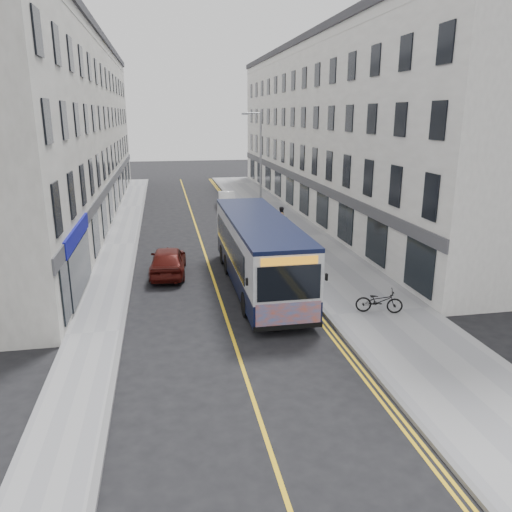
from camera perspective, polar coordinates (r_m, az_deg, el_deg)
name	(u,v)px	position (r m, az deg, el deg)	size (l,w,h in m)	color
ground	(225,313)	(20.56, -3.60, -6.53)	(140.00, 140.00, 0.00)	black
pavement_east	(296,237)	(32.95, 4.61, 2.21)	(4.50, 64.00, 0.12)	gray
pavement_west	(120,245)	(31.96, -15.26, 1.26)	(2.00, 64.00, 0.12)	gray
kerb_east	(263,238)	(32.45, 0.77, 2.06)	(0.18, 64.00, 0.13)	slate
kerb_west	(137,244)	(31.89, -13.47, 1.36)	(0.18, 64.00, 0.13)	slate
road_centre_line	(201,242)	(31.93, -6.29, 1.62)	(0.12, 64.00, 0.01)	yellow
road_dbl_yellow_inner	(256,239)	(32.38, -0.01, 1.91)	(0.10, 64.00, 0.01)	yellow
road_dbl_yellow_outer	(259,239)	(32.41, 0.33, 1.93)	(0.10, 64.00, 0.01)	yellow
terrace_east	(332,131)	(42.20, 8.63, 13.93)	(6.00, 46.00, 13.00)	white
terrace_west	(67,133)	(40.47, -20.80, 13.03)	(6.00, 46.00, 13.00)	silver
streetlamp	(259,168)	(33.67, 0.40, 10.03)	(1.32, 0.18, 8.00)	#95979E
city_bus	(259,250)	(23.01, 0.31, 0.70)	(2.64, 11.33, 3.29)	black
bicycle	(379,301)	(20.70, 13.90, -5.01)	(0.65, 1.87, 0.98)	black
pedestrian_near	(282,226)	(31.94, 2.98, 3.48)	(0.62, 0.41, 1.70)	#956B44
pedestrian_far	(282,219)	(33.76, 2.99, 4.19)	(0.84, 0.66, 1.74)	black
car_white	(227,200)	(43.80, -3.38, 6.46)	(1.39, 3.99, 1.31)	silver
car_maroon	(168,261)	(25.49, -10.03, -0.51)	(1.74, 4.32, 1.47)	#51120D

